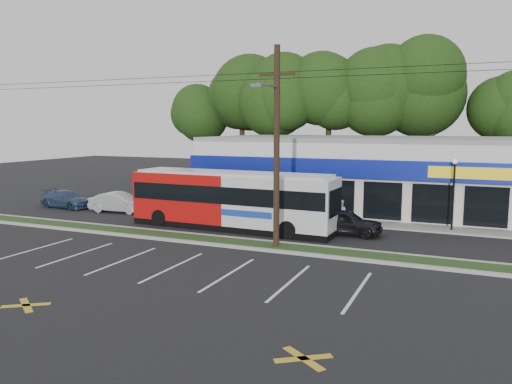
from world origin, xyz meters
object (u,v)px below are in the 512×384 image
object	(u,v)px
pedestrian_a	(323,208)
metrobus	(232,199)
pedestrian_b	(340,213)
car_silver	(119,202)
car_blue	(66,199)
lamp_post	(454,186)
car_dark	(344,222)
utility_pole	(273,141)

from	to	relation	value
pedestrian_a	metrobus	bearing A→B (deg)	27.53
pedestrian_b	car_silver	bearing A→B (deg)	8.07
car_blue	pedestrian_a	bearing A→B (deg)	-78.53
car_silver	pedestrian_b	bearing A→B (deg)	-90.82
lamp_post	car_silver	distance (m)	22.28
car_dark	pedestrian_a	distance (m)	3.66
lamp_post	pedestrian_b	world-z (taller)	lamp_post
metrobus	car_blue	world-z (taller)	metrobus
pedestrian_b	car_blue	bearing A→B (deg)	6.67
car_silver	pedestrian_b	world-z (taller)	pedestrian_b
metrobus	car_dark	bearing A→B (deg)	10.51
utility_pole	lamp_post	size ratio (longest dim) A/B	11.76
utility_pole	pedestrian_b	distance (m)	8.35
lamp_post	metrobus	bearing A→B (deg)	-160.54
lamp_post	car_silver	size ratio (longest dim) A/B	0.98
lamp_post	metrobus	distance (m)	12.93
car_dark	car_silver	world-z (taller)	car_dark
pedestrian_b	lamp_post	bearing A→B (deg)	-166.30
car_dark	car_silver	distance (m)	16.51
car_dark	car_blue	size ratio (longest dim) A/B	0.97
lamp_post	car_dark	bearing A→B (deg)	-149.42
car_dark	pedestrian_b	bearing A→B (deg)	19.29
utility_pole	pedestrian_a	size ratio (longest dim) A/B	26.47
utility_pole	lamp_post	distance (m)	11.67
utility_pole	lamp_post	xyz separation A→B (m)	(8.17, 7.87, -2.74)
utility_pole	pedestrian_b	world-z (taller)	utility_pole
metrobus	car_blue	size ratio (longest dim) A/B	2.90
utility_pole	car_blue	distance (m)	20.30
metrobus	utility_pole	bearing A→B (deg)	-39.90
metrobus	pedestrian_a	xyz separation A→B (m)	(4.50, 4.00, -0.87)
car_silver	pedestrian_b	distance (m)	15.77
car_blue	metrobus	bearing A→B (deg)	-92.07
utility_pole	car_dark	distance (m)	7.04
pedestrian_b	car_dark	bearing A→B (deg)	112.96
pedestrian_b	pedestrian_a	bearing A→B (deg)	-28.92
lamp_post	car_dark	distance (m)	6.77
car_dark	lamp_post	bearing A→B (deg)	-59.55
utility_pole	car_dark	xyz separation A→B (m)	(2.58, 4.57, -4.68)
metrobus	pedestrian_b	bearing A→B (deg)	30.37
lamp_post	pedestrian_b	size ratio (longest dim) A/B	2.56
pedestrian_a	utility_pole	bearing A→B (deg)	72.11
lamp_post	car_dark	size ratio (longest dim) A/B	0.99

